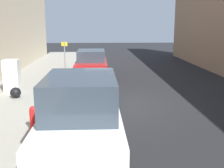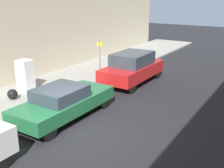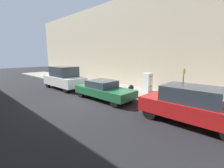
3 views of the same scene
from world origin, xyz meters
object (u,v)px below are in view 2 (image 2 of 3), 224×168
(street_sign_post, at_px, (100,58))
(trash_bag, at_px, (12,94))
(parked_suv_red, at_px, (132,67))
(discarded_refrigerator, at_px, (25,75))
(parked_sedan_green, at_px, (64,102))

(street_sign_post, distance_m, trash_bag, 5.26)
(trash_bag, distance_m, parked_suv_red, 6.71)
(discarded_refrigerator, bearing_deg, street_sign_post, 58.12)
(parked_suv_red, bearing_deg, street_sign_post, -149.83)
(street_sign_post, relative_size, parked_sedan_green, 0.49)
(discarded_refrigerator, bearing_deg, parked_suv_red, 49.64)
(street_sign_post, xyz_separation_m, trash_bag, (-1.72, -4.86, -1.05))
(trash_bag, bearing_deg, discarded_refrigerator, 111.30)
(parked_sedan_green, bearing_deg, street_sign_post, 108.07)
(trash_bag, bearing_deg, parked_sedan_green, -1.15)
(street_sign_post, bearing_deg, discarded_refrigerator, -121.88)
(street_sign_post, xyz_separation_m, parked_suv_red, (1.61, 0.94, -0.52))
(parked_suv_red, bearing_deg, trash_bag, -119.83)
(parked_sedan_green, bearing_deg, trash_bag, 178.85)
(discarded_refrigerator, relative_size, street_sign_post, 0.70)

